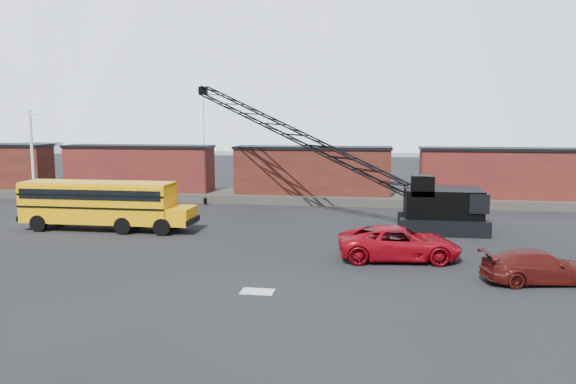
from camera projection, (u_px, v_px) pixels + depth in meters
name	position (u px, v px, depth m)	size (l,w,h in m)	color
ground	(264.00, 267.00, 27.90)	(160.00, 160.00, 0.00)	black
gravel_berm	(312.00, 198.00, 49.41)	(120.00, 5.00, 0.70)	#4B443D
boxcar_west_near	(139.00, 168.00, 51.49)	(13.70, 3.10, 4.17)	#4A1515
boxcar_mid	(312.00, 170.00, 49.09)	(13.70, 3.10, 4.17)	#521F17
boxcar_east_near	(503.00, 173.00, 46.69)	(13.70, 3.10, 4.17)	#4A1515
utility_pole	(32.00, 155.00, 48.59)	(1.40, 0.24, 8.00)	silver
snow_patch	(257.00, 291.00, 23.91)	(1.40, 0.90, 0.02)	silver
school_bus	(103.00, 203.00, 36.78)	(11.65, 2.65, 3.19)	#E49804
red_pickup	(399.00, 243.00, 29.20)	(2.91, 6.32, 1.76)	maroon
maroon_suv	(539.00, 267.00, 25.12)	(2.06, 5.07, 1.47)	#4B110D
crawler_crane	(299.00, 137.00, 41.38)	(21.74, 10.68, 10.09)	black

